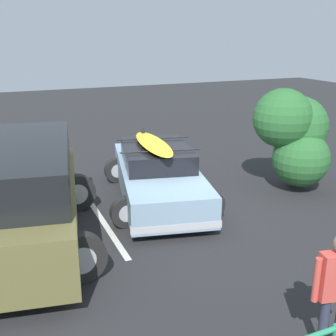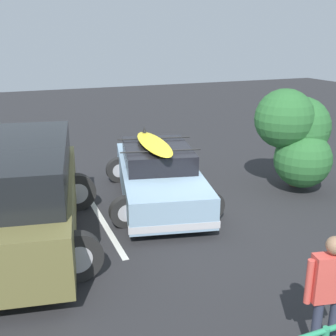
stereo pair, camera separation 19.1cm
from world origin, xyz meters
name	(u,v)px [view 1 (the left image)]	position (x,y,z in m)	size (l,w,h in m)	color
ground_plane	(172,205)	(0.00, 0.00, -0.01)	(44.00, 44.00, 0.02)	#28282B
parking_stripe	(95,209)	(1.70, -0.48, 0.00)	(4.91, 0.12, 0.00)	silver
sedan_car	(158,174)	(0.15, -0.51, 0.62)	(2.97, 4.75, 1.54)	#8CADC6
suv_car	(24,195)	(3.23, 0.68, 1.00)	(3.17, 5.14, 1.94)	brown
bush_near_left	(294,130)	(-3.24, 0.08, 1.48)	(1.98, 1.83, 2.52)	brown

